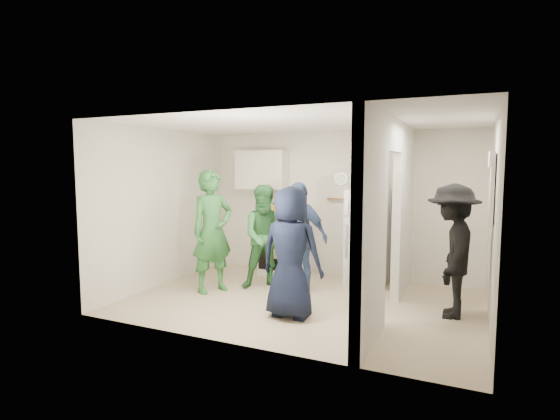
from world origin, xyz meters
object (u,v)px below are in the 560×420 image
object	(u,v)px
blue_bowl	(363,176)
person_denim	(298,237)
stove	(286,246)
person_nook	(452,251)
fridge	(367,237)
person_navy	(291,252)
yellow_cup_stack_top	(381,182)
person_green_left	(212,231)
person_green_center	(266,237)
wicker_basket	(363,184)

from	to	relation	value
blue_bowl	person_denim	world-z (taller)	blue_bowl
blue_bowl	person_denim	bearing A→B (deg)	-131.80
stove	person_nook	distance (m)	3.05
fridge	person_navy	distance (m)	2.06
fridge	person_denim	world-z (taller)	person_denim
yellow_cup_stack_top	person_green_left	xyz separation A→B (m)	(-2.27, -1.32, -0.74)
person_green_left	person_green_center	xyz separation A→B (m)	(0.67, 0.51, -0.11)
person_nook	person_green_left	bearing A→B (deg)	-85.95
wicker_basket	person_denim	distance (m)	1.41
person_green_center	person_denim	world-z (taller)	person_denim
yellow_cup_stack_top	person_green_center	distance (m)	1.99
person_denim	wicker_basket	bearing A→B (deg)	57.81
stove	person_green_center	bearing A→B (deg)	-85.17
person_denim	person_navy	world-z (taller)	person_denim
fridge	person_denim	size ratio (longest dim) A/B	0.92
stove	person_navy	distance (m)	2.26
yellow_cup_stack_top	wicker_basket	bearing A→B (deg)	154.89
stove	person_green_left	size ratio (longest dim) A/B	0.54
fridge	yellow_cup_stack_top	bearing A→B (deg)	-24.44
wicker_basket	yellow_cup_stack_top	world-z (taller)	yellow_cup_stack_top
person_denim	stove	bearing A→B (deg)	133.82
yellow_cup_stack_top	person_nook	distance (m)	1.72
person_green_center	person_denim	bearing A→B (deg)	-22.26
blue_bowl	yellow_cup_stack_top	distance (m)	0.36
wicker_basket	person_denim	bearing A→B (deg)	-131.80
person_nook	person_navy	bearing A→B (deg)	-65.66
person_green_left	fridge	bearing A→B (deg)	-28.21
person_nook	blue_bowl	bearing A→B (deg)	-130.02
person_green_left	wicker_basket	bearing A→B (deg)	-25.92
person_green_left	person_nook	size ratio (longest dim) A/B	1.09
stove	wicker_basket	size ratio (longest dim) A/B	2.86
yellow_cup_stack_top	person_green_left	distance (m)	2.73
wicker_basket	person_nook	distance (m)	2.01
fridge	person_denim	distance (m)	1.21
blue_bowl	person_green_center	bearing A→B (deg)	-143.24
person_green_left	person_denim	xyz separation A→B (m)	(1.17, 0.59, -0.09)
stove	person_green_left	xyz separation A→B (m)	(-0.59, -1.45, 0.43)
yellow_cup_stack_top	person_nook	xyz separation A→B (m)	(1.12, -1.02, -0.82)
person_green_left	person_denim	bearing A→B (deg)	-35.95
person_green_center	person_nook	size ratio (longest dim) A/B	0.96
yellow_cup_stack_top	person_navy	distance (m)	2.20
stove	person_green_center	size ratio (longest dim) A/B	0.61
fridge	yellow_cup_stack_top	world-z (taller)	yellow_cup_stack_top
yellow_cup_stack_top	person_navy	xyz separation A→B (m)	(-0.73, -1.90, -0.83)
stove	person_green_center	distance (m)	0.99
person_navy	person_nook	world-z (taller)	person_nook
yellow_cup_stack_top	person_nook	size ratio (longest dim) A/B	0.15
blue_bowl	person_green_center	world-z (taller)	blue_bowl
fridge	wicker_basket	size ratio (longest dim) A/B	4.42
fridge	blue_bowl	xyz separation A→B (m)	(-0.10, 0.05, 0.98)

